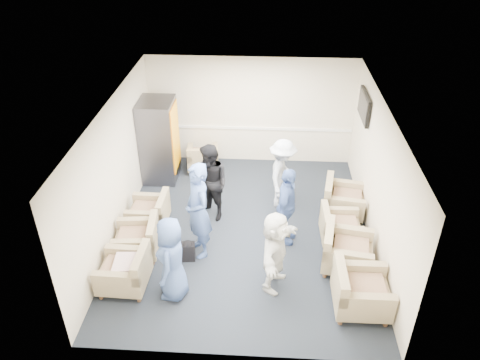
# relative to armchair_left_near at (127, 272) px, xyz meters

# --- Properties ---
(floor) EXTENTS (6.00, 6.00, 0.00)m
(floor) POSITION_rel_armchair_left_near_xyz_m (1.96, 1.67, -0.33)
(floor) COLOR black
(floor) RESTS_ON ground
(ceiling) EXTENTS (6.00, 6.00, 0.00)m
(ceiling) POSITION_rel_armchair_left_near_xyz_m (1.96, 1.67, 2.37)
(ceiling) COLOR white
(ceiling) RESTS_ON back_wall
(back_wall) EXTENTS (5.00, 0.02, 2.70)m
(back_wall) POSITION_rel_armchair_left_near_xyz_m (1.96, 4.67, 1.02)
(back_wall) COLOR beige
(back_wall) RESTS_ON floor
(front_wall) EXTENTS (5.00, 0.02, 2.70)m
(front_wall) POSITION_rel_armchair_left_near_xyz_m (1.96, -1.33, 1.02)
(front_wall) COLOR beige
(front_wall) RESTS_ON floor
(left_wall) EXTENTS (0.02, 6.00, 2.70)m
(left_wall) POSITION_rel_armchair_left_near_xyz_m (-0.54, 1.67, 1.02)
(left_wall) COLOR beige
(left_wall) RESTS_ON floor
(right_wall) EXTENTS (0.02, 6.00, 2.70)m
(right_wall) POSITION_rel_armchair_left_near_xyz_m (4.46, 1.67, 1.02)
(right_wall) COLOR beige
(right_wall) RESTS_ON floor
(chair_rail) EXTENTS (4.98, 0.04, 0.06)m
(chair_rail) POSITION_rel_armchair_left_near_xyz_m (1.96, 4.65, 0.57)
(chair_rail) COLOR white
(chair_rail) RESTS_ON back_wall
(tv) EXTENTS (0.10, 1.00, 0.58)m
(tv) POSITION_rel_armchair_left_near_xyz_m (4.39, 3.47, 1.72)
(tv) COLOR black
(tv) RESTS_ON right_wall
(armchair_left_near) EXTENTS (0.84, 0.84, 0.65)m
(armchair_left_near) POSITION_rel_armchair_left_near_xyz_m (0.00, 0.00, 0.00)
(armchair_left_near) COLOR #8E7D5C
(armchair_left_near) RESTS_ON floor
(armchair_left_mid) EXTENTS (0.87, 0.87, 0.63)m
(armchair_left_mid) POSITION_rel_armchair_left_near_xyz_m (0.00, 0.88, -0.01)
(armchair_left_mid) COLOR #8E7D5C
(armchair_left_mid) RESTS_ON floor
(armchair_left_far) EXTENTS (0.79, 0.79, 0.62)m
(armchair_left_far) POSITION_rel_armchair_left_near_xyz_m (0.03, 1.76, -0.02)
(armchair_left_far) COLOR #8E7D5C
(armchair_left_far) RESTS_ON floor
(armchair_right_near) EXTENTS (0.90, 0.90, 0.71)m
(armchair_right_near) POSITION_rel_armchair_left_near_xyz_m (3.91, -0.27, 0.03)
(armchair_right_near) COLOR #8E7D5C
(armchair_right_near) RESTS_ON floor
(armchair_right_midnear) EXTENTS (1.01, 1.01, 0.70)m
(armchair_right_midnear) POSITION_rel_armchair_left_near_xyz_m (3.82, 0.74, 0.02)
(armchair_right_midnear) COLOR #8E7D5C
(armchair_right_midnear) RESTS_ON floor
(armchair_right_midfar) EXTENTS (0.77, 0.77, 0.61)m
(armchair_right_midfar) POSITION_rel_armchair_left_near_xyz_m (3.80, 1.51, -0.02)
(armchair_right_midfar) COLOR #8E7D5C
(armchair_right_midfar) RESTS_ON floor
(armchair_right_far) EXTENTS (0.97, 0.97, 0.67)m
(armchair_right_far) POSITION_rel_armchair_left_near_xyz_m (3.98, 2.42, 0.01)
(armchair_right_far) COLOR #8E7D5C
(armchair_right_far) RESTS_ON floor
(armchair_corner) EXTENTS (0.83, 0.83, 0.60)m
(armchair_corner) POSITION_rel_armchair_left_near_xyz_m (0.81, 4.08, -0.03)
(armchair_corner) COLOR #8E7D5C
(armchair_corner) RESTS_ON floor
(vending_machine) EXTENTS (0.80, 0.93, 1.96)m
(vending_machine) POSITION_rel_armchair_left_near_xyz_m (-0.14, 3.70, 0.66)
(vending_machine) COLOR #504F57
(vending_machine) RESTS_ON floor
(backpack) EXTENTS (0.27, 0.21, 0.44)m
(backpack) POSITION_rel_armchair_left_near_xyz_m (0.94, 0.76, -0.10)
(backpack) COLOR black
(backpack) RESTS_ON floor
(pillow) EXTENTS (0.41, 0.52, 0.14)m
(pillow) POSITION_rel_armchair_left_near_xyz_m (-0.01, 0.00, 0.18)
(pillow) COLOR beige
(pillow) RESTS_ON armchair_left_near
(person_front_left) EXTENTS (0.54, 0.79, 1.56)m
(person_front_left) POSITION_rel_armchair_left_near_xyz_m (0.84, -0.11, 0.45)
(person_front_left) COLOR #415C9C
(person_front_left) RESTS_ON floor
(person_mid_left) EXTENTS (0.75, 0.84, 1.92)m
(person_mid_left) POSITION_rel_armchair_left_near_xyz_m (1.14, 0.99, 0.64)
(person_mid_left) COLOR #415C9C
(person_mid_left) RESTS_ON floor
(person_back_left) EXTENTS (1.03, 1.02, 1.68)m
(person_back_left) POSITION_rel_armchair_left_near_xyz_m (1.24, 2.14, 0.51)
(person_back_left) COLOR black
(person_back_left) RESTS_ON floor
(person_back_right) EXTENTS (0.80, 1.13, 1.58)m
(person_back_right) POSITION_rel_armchair_left_near_xyz_m (2.70, 2.67, 0.47)
(person_back_right) COLOR silver
(person_back_right) RESTS_ON floor
(person_mid_right) EXTENTS (0.61, 1.02, 1.62)m
(person_mid_right) POSITION_rel_armchair_left_near_xyz_m (2.77, 1.44, 0.49)
(person_mid_right) COLOR #415C9C
(person_mid_right) RESTS_ON floor
(person_front_right) EXTENTS (0.85, 1.48, 1.52)m
(person_front_right) POSITION_rel_armchair_left_near_xyz_m (2.55, 0.20, 0.43)
(person_front_right) COLOR silver
(person_front_right) RESTS_ON floor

